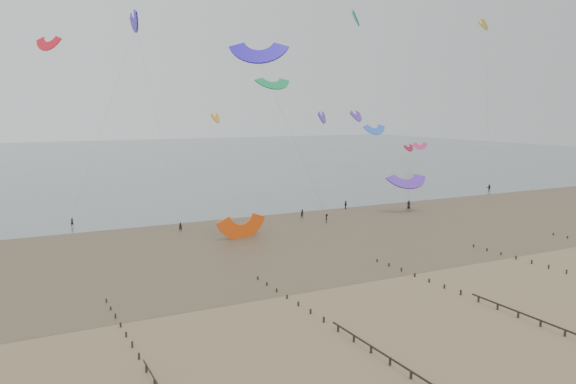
# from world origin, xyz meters

# --- Properties ---
(ground) EXTENTS (500.00, 500.00, 0.00)m
(ground) POSITION_xyz_m (0.00, 0.00, 0.00)
(ground) COLOR brown
(ground) RESTS_ON ground
(sea_and_shore) EXTENTS (500.00, 665.00, 0.03)m
(sea_and_shore) POSITION_xyz_m (-4.08, 34.40, 0.01)
(sea_and_shore) COLOR #475654
(sea_and_shore) RESTS_ON ground
(kitesurfer_lead) EXTENTS (0.62, 0.46, 1.55)m
(kitesurfer_lead) POSITION_xyz_m (-14.39, 43.55, 0.78)
(kitesurfer_lead) COLOR black
(kitesurfer_lead) RESTS_ON ground
(kitesurfers) EXTENTS (101.81, 19.17, 1.82)m
(kitesurfers) POSITION_xyz_m (29.65, 46.93, 0.86)
(kitesurfers) COLOR black
(kitesurfers) RESTS_ON ground
(grounded_kite) EXTENTS (8.78, 7.46, 4.24)m
(grounded_kite) POSITION_xyz_m (-6.85, 34.04, 0.00)
(grounded_kite) COLOR #EE4E0F
(grounded_kite) RESTS_ON ground
(kites_airborne) EXTENTS (239.22, 113.11, 40.81)m
(kites_airborne) POSITION_xyz_m (-5.24, 90.16, 20.74)
(kites_airborne) COLOR blue
(kites_airborne) RESTS_ON ground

